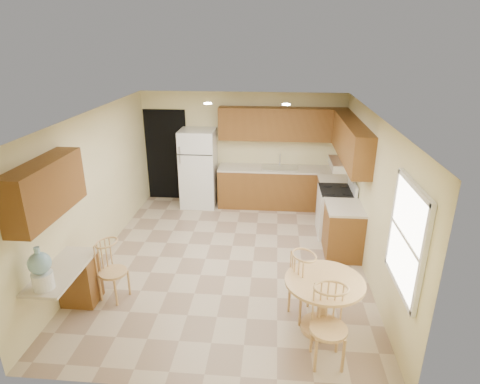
# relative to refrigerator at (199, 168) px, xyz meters

# --- Properties ---
(floor) EXTENTS (5.50, 5.50, 0.00)m
(floor) POSITION_rel_refrigerator_xyz_m (0.95, -2.40, -0.87)
(floor) COLOR tan
(floor) RESTS_ON ground
(ceiling) EXTENTS (4.50, 5.50, 0.02)m
(ceiling) POSITION_rel_refrigerator_xyz_m (0.95, -2.40, 1.63)
(ceiling) COLOR white
(ceiling) RESTS_ON wall_back
(wall_back) EXTENTS (4.50, 0.02, 2.50)m
(wall_back) POSITION_rel_refrigerator_xyz_m (0.95, 0.35, 0.38)
(wall_back) COLOR beige
(wall_back) RESTS_ON floor
(wall_front) EXTENTS (4.50, 0.02, 2.50)m
(wall_front) POSITION_rel_refrigerator_xyz_m (0.95, -5.15, 0.38)
(wall_front) COLOR beige
(wall_front) RESTS_ON floor
(wall_left) EXTENTS (0.02, 5.50, 2.50)m
(wall_left) POSITION_rel_refrigerator_xyz_m (-1.30, -2.40, 0.38)
(wall_left) COLOR beige
(wall_left) RESTS_ON floor
(wall_right) EXTENTS (0.02, 5.50, 2.50)m
(wall_right) POSITION_rel_refrigerator_xyz_m (3.20, -2.40, 0.38)
(wall_right) COLOR beige
(wall_right) RESTS_ON floor
(doorway) EXTENTS (0.90, 0.02, 2.10)m
(doorway) POSITION_rel_refrigerator_xyz_m (-0.80, 0.34, 0.18)
(doorway) COLOR black
(doorway) RESTS_ON floor
(base_cab_back) EXTENTS (2.75, 0.60, 0.87)m
(base_cab_back) POSITION_rel_refrigerator_xyz_m (1.83, 0.05, -0.43)
(base_cab_back) COLOR brown
(base_cab_back) RESTS_ON floor
(counter_back) EXTENTS (2.75, 0.63, 0.04)m
(counter_back) POSITION_rel_refrigerator_xyz_m (1.83, 0.05, 0.02)
(counter_back) COLOR beige
(counter_back) RESTS_ON base_cab_back
(base_cab_right_a) EXTENTS (0.60, 0.59, 0.87)m
(base_cab_right_a) POSITION_rel_refrigerator_xyz_m (2.90, -0.54, -0.43)
(base_cab_right_a) COLOR brown
(base_cab_right_a) RESTS_ON floor
(counter_right_a) EXTENTS (0.63, 0.59, 0.04)m
(counter_right_a) POSITION_rel_refrigerator_xyz_m (2.90, -0.54, 0.02)
(counter_right_a) COLOR beige
(counter_right_a) RESTS_ON base_cab_right_a
(base_cab_right_b) EXTENTS (0.60, 0.80, 0.87)m
(base_cab_right_b) POSITION_rel_refrigerator_xyz_m (2.90, -2.00, -0.43)
(base_cab_right_b) COLOR brown
(base_cab_right_b) RESTS_ON floor
(counter_right_b) EXTENTS (0.63, 0.80, 0.04)m
(counter_right_b) POSITION_rel_refrigerator_xyz_m (2.90, -2.00, 0.02)
(counter_right_b) COLOR beige
(counter_right_b) RESTS_ON base_cab_right_b
(upper_cab_back) EXTENTS (2.75, 0.33, 0.70)m
(upper_cab_back) POSITION_rel_refrigerator_xyz_m (1.83, 0.19, 0.98)
(upper_cab_back) COLOR brown
(upper_cab_back) RESTS_ON wall_back
(upper_cab_right) EXTENTS (0.33, 2.42, 0.70)m
(upper_cab_right) POSITION_rel_refrigerator_xyz_m (3.04, -1.19, 0.98)
(upper_cab_right) COLOR brown
(upper_cab_right) RESTS_ON wall_right
(upper_cab_left) EXTENTS (0.33, 1.40, 0.70)m
(upper_cab_left) POSITION_rel_refrigerator_xyz_m (-1.13, -4.00, 0.98)
(upper_cab_left) COLOR brown
(upper_cab_left) RESTS_ON wall_left
(sink) EXTENTS (0.78, 0.44, 0.01)m
(sink) POSITION_rel_refrigerator_xyz_m (1.80, 0.05, 0.05)
(sink) COLOR silver
(sink) RESTS_ON counter_back
(range_hood) EXTENTS (0.50, 0.76, 0.14)m
(range_hood) POSITION_rel_refrigerator_xyz_m (2.95, -1.22, 0.55)
(range_hood) COLOR silver
(range_hood) RESTS_ON upper_cab_right
(desk_pedestal) EXTENTS (0.48, 0.42, 0.72)m
(desk_pedestal) POSITION_rel_refrigerator_xyz_m (-1.05, -3.72, -0.51)
(desk_pedestal) COLOR brown
(desk_pedestal) RESTS_ON floor
(desk_top) EXTENTS (0.50, 1.20, 0.04)m
(desk_top) POSITION_rel_refrigerator_xyz_m (-1.05, -4.10, -0.12)
(desk_top) COLOR beige
(desk_top) RESTS_ON desk_pedestal
(window) EXTENTS (0.06, 1.12, 1.30)m
(window) POSITION_rel_refrigerator_xyz_m (3.18, -4.25, 0.63)
(window) COLOR white
(window) RESTS_ON wall_right
(can_light_a) EXTENTS (0.14, 0.14, 0.02)m
(can_light_a) POSITION_rel_refrigerator_xyz_m (0.45, -1.20, 1.62)
(can_light_a) COLOR white
(can_light_a) RESTS_ON ceiling
(can_light_b) EXTENTS (0.14, 0.14, 0.02)m
(can_light_b) POSITION_rel_refrigerator_xyz_m (1.85, -1.20, 1.62)
(can_light_b) COLOR white
(can_light_b) RESTS_ON ceiling
(refrigerator) EXTENTS (0.76, 0.74, 1.73)m
(refrigerator) POSITION_rel_refrigerator_xyz_m (0.00, 0.00, 0.00)
(refrigerator) COLOR white
(refrigerator) RESTS_ON floor
(stove) EXTENTS (0.65, 0.76, 1.09)m
(stove) POSITION_rel_refrigerator_xyz_m (2.88, -1.22, -0.40)
(stove) COLOR white
(stove) RESTS_ON floor
(dining_table) EXTENTS (1.01, 1.01, 0.75)m
(dining_table) POSITION_rel_refrigerator_xyz_m (2.35, -4.03, -0.38)
(dining_table) COLOR tan
(dining_table) RESTS_ON floor
(chair_table_a) EXTENTS (0.43, 0.55, 0.96)m
(chair_table_a) POSITION_rel_refrigerator_xyz_m (2.14, -3.87, -0.28)
(chair_table_a) COLOR tan
(chair_table_a) RESTS_ON floor
(chair_table_b) EXTENTS (0.44, 0.44, 0.99)m
(chair_table_b) POSITION_rel_refrigerator_xyz_m (2.35, -4.69, -0.26)
(chair_table_b) COLOR tan
(chair_table_b) RESTS_ON floor
(chair_desk) EXTENTS (0.40, 0.52, 0.90)m
(chair_desk) POSITION_rel_refrigerator_xyz_m (-0.60, -3.69, -0.32)
(chair_desk) COLOR tan
(chair_desk) RESTS_ON floor
(water_crock) EXTENTS (0.27, 0.27, 0.56)m
(water_crock) POSITION_rel_refrigerator_xyz_m (-1.05, -4.52, 0.15)
(water_crock) COLOR white
(water_crock) RESTS_ON desk_top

